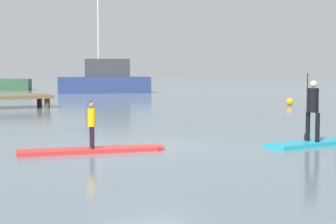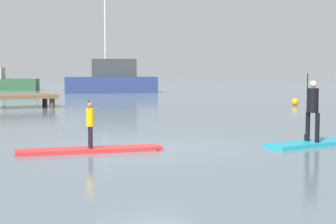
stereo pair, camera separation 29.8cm
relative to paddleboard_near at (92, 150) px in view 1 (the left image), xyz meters
The scene contains 7 objects.
ground_plane 1.55m from the paddleboard_near, ahead, with size 240.00×240.00×0.00m, color slate.
paddleboard_near is the anchor object (origin of this frame).
paddler_child_solo 0.70m from the paddleboard_near, 33.57° to the left, with size 0.23×0.40×1.19m.
paddleboard_far 6.31m from the paddleboard_near, 11.32° to the right, with size 3.59×1.19×0.10m.
paddler_adult 6.09m from the paddleboard_near, 12.29° to the right, with size 0.33×0.52×1.86m.
trawler_grey_distant 32.92m from the paddleboard_near, 71.03° to the left, with size 7.95×3.95×7.78m.
mooring_buoy_near 19.51m from the paddleboard_near, 38.46° to the left, with size 0.42×0.42×0.42m, color orange.
Camera 1 is at (-5.60, -13.27, 2.11)m, focal length 59.44 mm.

